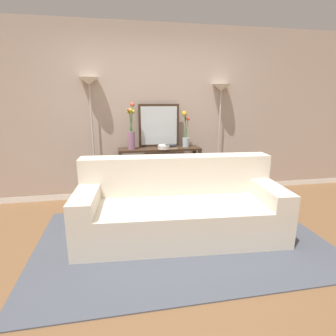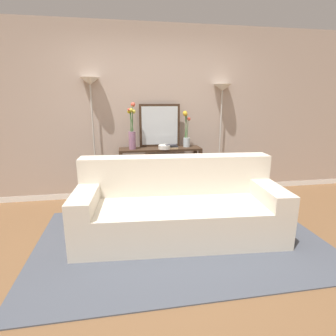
{
  "view_description": "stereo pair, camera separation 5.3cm",
  "coord_description": "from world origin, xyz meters",
  "px_view_note": "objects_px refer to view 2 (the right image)",
  "views": [
    {
      "loc": [
        -0.49,
        -2.38,
        1.54
      ],
      "look_at": [
        0.14,
        0.99,
        0.66
      ],
      "focal_mm": 28.62,
      "sensor_mm": 36.0,
      "label": 1
    },
    {
      "loc": [
        -0.44,
        -2.39,
        1.54
      ],
      "look_at": [
        0.14,
        0.99,
        0.66
      ],
      "focal_mm": 28.62,
      "sensor_mm": 36.0,
      "label": 2
    }
  ],
  "objects_px": {
    "wall_mirror": "(160,126)",
    "vase_short_flowers": "(186,132)",
    "fruit_bowl": "(165,147)",
    "floor_lamp_right": "(221,109)",
    "console_table": "(160,165)",
    "floor_lamp_left": "(92,106)",
    "book_stack": "(171,147)",
    "vase_tall_flowers": "(132,132)",
    "book_row_under_console": "(138,196)",
    "couch": "(178,209)"
  },
  "relations": [
    {
      "from": "floor_lamp_right",
      "to": "vase_short_flowers",
      "type": "height_order",
      "value": "floor_lamp_right"
    },
    {
      "from": "console_table",
      "to": "fruit_bowl",
      "type": "bearing_deg",
      "value": -60.77
    },
    {
      "from": "console_table",
      "to": "vase_short_flowers",
      "type": "height_order",
      "value": "vase_short_flowers"
    },
    {
      "from": "floor_lamp_right",
      "to": "console_table",
      "type": "bearing_deg",
      "value": -172.58
    },
    {
      "from": "vase_tall_flowers",
      "to": "book_row_under_console",
      "type": "relative_size",
      "value": 2.37
    },
    {
      "from": "floor_lamp_left",
      "to": "floor_lamp_right",
      "type": "height_order",
      "value": "floor_lamp_left"
    },
    {
      "from": "floor_lamp_right",
      "to": "wall_mirror",
      "type": "distance_m",
      "value": 1.02
    },
    {
      "from": "wall_mirror",
      "to": "fruit_bowl",
      "type": "xyz_separation_m",
      "value": [
        0.04,
        -0.23,
        -0.3
      ]
    },
    {
      "from": "couch",
      "to": "wall_mirror",
      "type": "bearing_deg",
      "value": 91.11
    },
    {
      "from": "couch",
      "to": "console_table",
      "type": "relative_size",
      "value": 1.88
    },
    {
      "from": "couch",
      "to": "vase_tall_flowers",
      "type": "distance_m",
      "value": 1.45
    },
    {
      "from": "couch",
      "to": "vase_short_flowers",
      "type": "bearing_deg",
      "value": 72.85
    },
    {
      "from": "floor_lamp_right",
      "to": "book_row_under_console",
      "type": "height_order",
      "value": "floor_lamp_right"
    },
    {
      "from": "console_table",
      "to": "book_stack",
      "type": "relative_size",
      "value": 6.27
    },
    {
      "from": "vase_short_flowers",
      "to": "book_stack",
      "type": "xyz_separation_m",
      "value": [
        -0.26,
        -0.12,
        -0.21
      ]
    },
    {
      "from": "vase_tall_flowers",
      "to": "book_row_under_console",
      "type": "distance_m",
      "value": 1.01
    },
    {
      "from": "vase_short_flowers",
      "to": "book_row_under_console",
      "type": "distance_m",
      "value": 1.27
    },
    {
      "from": "floor_lamp_left",
      "to": "vase_tall_flowers",
      "type": "height_order",
      "value": "floor_lamp_left"
    },
    {
      "from": "floor_lamp_left",
      "to": "console_table",
      "type": "bearing_deg",
      "value": -7.55
    },
    {
      "from": "fruit_bowl",
      "to": "vase_short_flowers",
      "type": "bearing_deg",
      "value": 19.99
    },
    {
      "from": "couch",
      "to": "floor_lamp_left",
      "type": "distance_m",
      "value": 2.02
    },
    {
      "from": "floor_lamp_left",
      "to": "fruit_bowl",
      "type": "distance_m",
      "value": 1.22
    },
    {
      "from": "console_table",
      "to": "book_stack",
      "type": "xyz_separation_m",
      "value": [
        0.16,
        -0.09,
        0.29
      ]
    },
    {
      "from": "floor_lamp_left",
      "to": "wall_mirror",
      "type": "distance_m",
      "value": 1.05
    },
    {
      "from": "wall_mirror",
      "to": "fruit_bowl",
      "type": "distance_m",
      "value": 0.38
    },
    {
      "from": "wall_mirror",
      "to": "vase_tall_flowers",
      "type": "xyz_separation_m",
      "value": [
        -0.44,
        -0.16,
        -0.08
      ]
    },
    {
      "from": "couch",
      "to": "floor_lamp_right",
      "type": "xyz_separation_m",
      "value": [
        0.97,
        1.31,
        1.08
      ]
    },
    {
      "from": "wall_mirror",
      "to": "vase_short_flowers",
      "type": "xyz_separation_m",
      "value": [
        0.4,
        -0.1,
        -0.09
      ]
    },
    {
      "from": "floor_lamp_right",
      "to": "book_row_under_console",
      "type": "xyz_separation_m",
      "value": [
        -1.37,
        -0.13,
        -1.33
      ]
    },
    {
      "from": "wall_mirror",
      "to": "couch",
      "type": "bearing_deg",
      "value": -88.89
    },
    {
      "from": "vase_short_flowers",
      "to": "floor_lamp_right",
      "type": "bearing_deg",
      "value": 9.2
    },
    {
      "from": "vase_tall_flowers",
      "to": "wall_mirror",
      "type": "bearing_deg",
      "value": 20.03
    },
    {
      "from": "floor_lamp_right",
      "to": "vase_short_flowers",
      "type": "relative_size",
      "value": 3.21
    },
    {
      "from": "wall_mirror",
      "to": "fruit_bowl",
      "type": "bearing_deg",
      "value": -80.41
    },
    {
      "from": "floor_lamp_right",
      "to": "vase_short_flowers",
      "type": "xyz_separation_m",
      "value": [
        -0.59,
        -0.1,
        -0.34
      ]
    },
    {
      "from": "console_table",
      "to": "floor_lamp_right",
      "type": "height_order",
      "value": "floor_lamp_right"
    },
    {
      "from": "floor_lamp_right",
      "to": "vase_short_flowers",
      "type": "distance_m",
      "value": 0.69
    },
    {
      "from": "couch",
      "to": "console_table",
      "type": "height_order",
      "value": "couch"
    },
    {
      "from": "couch",
      "to": "book_stack",
      "type": "height_order",
      "value": "book_stack"
    },
    {
      "from": "floor_lamp_left",
      "to": "fruit_bowl",
      "type": "relative_size",
      "value": 9.88
    },
    {
      "from": "book_row_under_console",
      "to": "couch",
      "type": "bearing_deg",
      "value": -71.06
    },
    {
      "from": "floor_lamp_right",
      "to": "book_row_under_console",
      "type": "bearing_deg",
      "value": -174.53
    },
    {
      "from": "book_row_under_console",
      "to": "vase_short_flowers",
      "type": "bearing_deg",
      "value": 2.59
    },
    {
      "from": "wall_mirror",
      "to": "console_table",
      "type": "bearing_deg",
      "value": -96.34
    },
    {
      "from": "vase_short_flowers",
      "to": "vase_tall_flowers",
      "type": "bearing_deg",
      "value": -175.89
    },
    {
      "from": "console_table",
      "to": "floor_lamp_right",
      "type": "distance_m",
      "value": 1.31
    },
    {
      "from": "console_table",
      "to": "floor_lamp_left",
      "type": "distance_m",
      "value": 1.34
    },
    {
      "from": "vase_tall_flowers",
      "to": "fruit_bowl",
      "type": "relative_size",
      "value": 3.65
    },
    {
      "from": "vase_tall_flowers",
      "to": "vase_short_flowers",
      "type": "height_order",
      "value": "vase_tall_flowers"
    },
    {
      "from": "floor_lamp_left",
      "to": "fruit_bowl",
      "type": "height_order",
      "value": "floor_lamp_left"
    }
  ]
}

